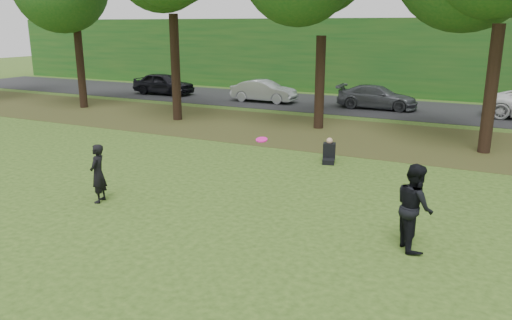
{
  "coord_description": "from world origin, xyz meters",
  "views": [
    {
      "loc": [
        4.31,
        -7.48,
        4.58
      ],
      "look_at": [
        -1.0,
        3.34,
        1.3
      ],
      "focal_mm": 35.0,
      "sensor_mm": 36.0,
      "label": 1
    }
  ],
  "objects": [
    {
      "name": "parked_cars",
      "position": [
        -0.56,
        20.36,
        0.71
      ],
      "size": [
        36.76,
        3.17,
        1.46
      ],
      "color": "black",
      "rests_on": "street"
    },
    {
      "name": "leaf_litter",
      "position": [
        0.0,
        13.0,
        0.01
      ],
      "size": [
        60.0,
        7.0,
        0.01
      ],
      "primitive_type": "cube",
      "color": "#4A311A",
      "rests_on": "ground"
    },
    {
      "name": "ground",
      "position": [
        0.0,
        0.0,
        0.0
      ],
      "size": [
        120.0,
        120.0,
        0.0
      ],
      "primitive_type": "plane",
      "color": "#2B4716",
      "rests_on": "ground"
    },
    {
      "name": "player_right",
      "position": [
        2.98,
        2.7,
        0.92
      ],
      "size": [
        1.05,
        1.13,
        1.85
      ],
      "primitive_type": "imported",
      "rotation": [
        0.0,
        0.0,
        2.09
      ],
      "color": "black",
      "rests_on": "ground"
    },
    {
      "name": "seated_person",
      "position": [
        -0.75,
        8.55,
        0.31
      ],
      "size": [
        0.59,
        0.81,
        0.83
      ],
      "rotation": [
        0.0,
        0.0,
        0.27
      ],
      "color": "black",
      "rests_on": "ground"
    },
    {
      "name": "far_hedge",
      "position": [
        0.0,
        27.0,
        2.5
      ],
      "size": [
        70.0,
        3.0,
        5.0
      ],
      "primitive_type": "cube",
      "color": "#164F1A",
      "rests_on": "ground"
    },
    {
      "name": "street",
      "position": [
        0.0,
        21.0,
        0.01
      ],
      "size": [
        70.0,
        7.0,
        0.02
      ],
      "primitive_type": "cube",
      "color": "black",
      "rests_on": "ground"
    },
    {
      "name": "player_left",
      "position": [
        -4.98,
        1.98,
        0.79
      ],
      "size": [
        0.53,
        0.66,
        1.57
      ],
      "primitive_type": "imported",
      "rotation": [
        0.0,
        0.0,
        -1.26
      ],
      "color": "black",
      "rests_on": "ground"
    },
    {
      "name": "frisbee",
      "position": [
        -0.49,
        2.58,
        2.03
      ],
      "size": [
        0.38,
        0.38,
        0.11
      ],
      "color": "#EE1498",
      "rests_on": "ground"
    }
  ]
}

